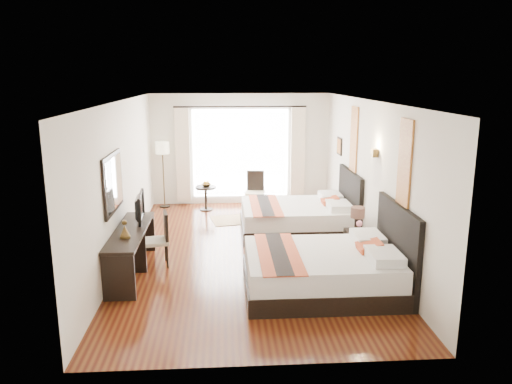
{
  "coord_description": "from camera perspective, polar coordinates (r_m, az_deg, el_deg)",
  "views": [
    {
      "loc": [
        -0.43,
        -8.83,
        3.24
      ],
      "look_at": [
        0.17,
        0.39,
        1.07
      ],
      "focal_mm": 35.0,
      "sensor_mm": 36.0,
      "label": 1
    }
  ],
  "objects": [
    {
      "name": "art_panel_near",
      "position": [
        7.67,
        16.62,
        2.99
      ],
      "size": [
        0.03,
        0.5,
        1.35
      ],
      "primitive_type": "cube",
      "color": "maroon",
      "rests_on": "wall_headboard"
    },
    {
      "name": "wall_entry",
      "position": [
        5.42,
        1.04,
        -6.6
      ],
      "size": [
        4.5,
        0.01,
        2.8
      ],
      "primitive_type": "cube",
      "color": "silver",
      "rests_on": "floor"
    },
    {
      "name": "television",
      "position": [
        8.95,
        -13.54,
        -1.67
      ],
      "size": [
        0.17,
        0.85,
        0.48
      ],
      "primitive_type": "imported",
      "rotation": [
        0.0,
        0.0,
        1.65
      ],
      "color": "black",
      "rests_on": "console_desk"
    },
    {
      "name": "wall_sconce",
      "position": [
        8.93,
        13.4,
        4.36
      ],
      "size": [
        0.1,
        0.14,
        0.14
      ],
      "primitive_type": "cube",
      "color": "#433318",
      "rests_on": "wall_headboard"
    },
    {
      "name": "mirror_frame",
      "position": [
        8.35,
        -16.05,
        1.02
      ],
      "size": [
        0.04,
        1.25,
        0.95
      ],
      "primitive_type": "cube",
      "color": "black",
      "rests_on": "wall_desk"
    },
    {
      "name": "desk_chair",
      "position": [
        8.87,
        -11.28,
        -6.47
      ],
      "size": [
        0.52,
        0.52,
        0.95
      ],
      "rotation": [
        0.0,
        0.0,
        3.33
      ],
      "color": "beige",
      "rests_on": "floor"
    },
    {
      "name": "bronze_figurine",
      "position": [
        8.07,
        -14.77,
        -4.22
      ],
      "size": [
        0.2,
        0.2,
        0.25
      ],
      "primitive_type": null,
      "rotation": [
        0.0,
        0.0,
        -0.2
      ],
      "color": "#433318",
      "rests_on": "console_desk"
    },
    {
      "name": "bed_near",
      "position": [
        7.81,
        8.11,
        -8.68
      ],
      "size": [
        2.37,
        1.85,
        1.34
      ],
      "color": "black",
      "rests_on": "floor"
    },
    {
      "name": "wall_desk",
      "position": [
        9.2,
        -15.05,
        1.23
      ],
      "size": [
        0.01,
        7.5,
        2.8
      ],
      "primitive_type": "cube",
      "color": "silver",
      "rests_on": "floor"
    },
    {
      "name": "bed_far",
      "position": [
        10.52,
        5.04,
        -2.85
      ],
      "size": [
        2.31,
        1.8,
        1.31
      ],
      "color": "black",
      "rests_on": "floor"
    },
    {
      "name": "console_desk",
      "position": [
        8.62,
        -14.05,
        -6.59
      ],
      "size": [
        0.5,
        2.2,
        0.76
      ],
      "primitive_type": "cube",
      "color": "black",
      "rests_on": "floor"
    },
    {
      "name": "drape_right",
      "position": [
        12.75,
        4.78,
        4.33
      ],
      "size": [
        0.35,
        0.14,
        2.35
      ],
      "primitive_type": "cube",
      "color": "beige",
      "rests_on": "floor"
    },
    {
      "name": "window_chair",
      "position": [
        12.15,
        -0.13,
        -0.81
      ],
      "size": [
        0.51,
        0.51,
        0.97
      ],
      "rotation": [
        0.0,
        0.0,
        -1.72
      ],
      "color": "beige",
      "rests_on": "floor"
    },
    {
      "name": "sheer_curtain",
      "position": [
        12.66,
        -1.77,
        4.39
      ],
      "size": [
        2.3,
        0.02,
        2.1
      ],
      "primitive_type": "cube",
      "color": "white",
      "rests_on": "wall_window"
    },
    {
      "name": "nightstand",
      "position": [
        9.26,
        11.54,
        -5.9
      ],
      "size": [
        0.42,
        0.52,
        0.5
      ],
      "primitive_type": "cube",
      "color": "black",
      "rests_on": "floor"
    },
    {
      "name": "wall_headboard",
      "position": [
        9.41,
        12.85,
        1.61
      ],
      "size": [
        0.01,
        7.5,
        2.8
      ],
      "primitive_type": "cube",
      "color": "silver",
      "rests_on": "floor"
    },
    {
      "name": "vase",
      "position": [
        9.03,
        11.7,
        -4.29
      ],
      "size": [
        0.15,
        0.15,
        0.13
      ],
      "primitive_type": "imported",
      "rotation": [
        0.0,
        0.0,
        -0.15
      ],
      "color": "black",
      "rests_on": "nightstand"
    },
    {
      "name": "jute_rug",
      "position": [
        11.49,
        -1.93,
        -3.14
      ],
      "size": [
        1.38,
        1.06,
        0.01
      ],
      "primitive_type": "cube",
      "rotation": [
        0.0,
        0.0,
        0.19
      ],
      "color": "tan",
      "rests_on": "floor"
    },
    {
      "name": "fruit_bowl",
      "position": [
        12.24,
        -5.71,
        0.79
      ],
      "size": [
        0.29,
        0.29,
        0.06
      ],
      "primitive_type": "imported",
      "rotation": [
        0.0,
        0.0,
        0.27
      ],
      "color": "#4E311C",
      "rests_on": "side_table"
    },
    {
      "name": "ceiling",
      "position": [
        8.85,
        -0.98,
        10.31
      ],
      "size": [
        4.5,
        7.5,
        0.02
      ],
      "primitive_type": "cube",
      "color": "white",
      "rests_on": "wall_headboard"
    },
    {
      "name": "art_panel_far",
      "position": [
        10.42,
        11.13,
        5.86
      ],
      "size": [
        0.03,
        0.5,
        1.35
      ],
      "primitive_type": "cube",
      "color": "maroon",
      "rests_on": "wall_headboard"
    },
    {
      "name": "table_lamp",
      "position": [
        9.25,
        11.55,
        -2.49
      ],
      "size": [
        0.26,
        0.26,
        0.41
      ],
      "color": "black",
      "rests_on": "nightstand"
    },
    {
      "name": "floor_lamp",
      "position": [
        12.51,
        -10.64,
        4.5
      ],
      "size": [
        0.33,
        0.33,
        1.65
      ],
      "color": "black",
      "rests_on": "floor"
    },
    {
      "name": "drape_left",
      "position": [
        12.65,
        -8.36,
        4.17
      ],
      "size": [
        0.35,
        0.14,
        2.35
      ],
      "primitive_type": "cube",
      "color": "beige",
      "rests_on": "floor"
    },
    {
      "name": "window_glass",
      "position": [
        12.72,
        -1.78,
        4.44
      ],
      "size": [
        2.4,
        0.02,
        2.2
      ],
      "primitive_type": "cube",
      "color": "white",
      "rests_on": "wall_window"
    },
    {
      "name": "side_table",
      "position": [
        12.28,
        -5.75,
        -0.72
      ],
      "size": [
        0.51,
        0.51,
        0.59
      ],
      "primitive_type": "cylinder",
      "color": "black",
      "rests_on": "floor"
    },
    {
      "name": "wall_window",
      "position": [
        12.72,
        -1.79,
        4.89
      ],
      "size": [
        4.5,
        0.01,
        2.8
      ],
      "primitive_type": "cube",
      "color": "silver",
      "rests_on": "floor"
    },
    {
      "name": "floor",
      "position": [
        9.42,
        -0.91,
        -6.94
      ],
      "size": [
        4.5,
        7.5,
        0.01
      ],
      "primitive_type": "cube",
      "color": "#3E140B",
      "rests_on": "ground"
    },
    {
      "name": "mirror_glass",
      "position": [
        8.34,
        -15.88,
        1.03
      ],
      "size": [
        0.01,
        1.12,
        0.82
      ],
      "primitive_type": "cube",
      "color": "white",
      "rests_on": "mirror_frame"
    }
  ]
}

